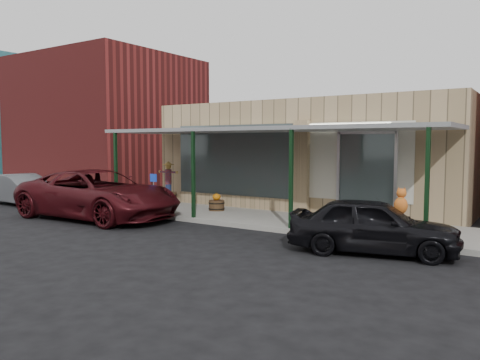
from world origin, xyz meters
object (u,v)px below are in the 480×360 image
Objects in this scene: parked_sedan at (373,225)px; car_grey at (23,190)px; handicap_sign at (154,187)px; barrel_pumpkin at (217,204)px; car_maroon at (98,194)px; barrel_scarecrow at (168,189)px.

car_grey is (-15.03, 0.46, -0.02)m from parked_sedan.
handicap_sign is 8.50m from parked_sedan.
parked_sedan reaches higher than car_grey.
parked_sedan is (6.65, -2.81, 0.28)m from barrel_pumpkin.
car_maroon is at bearing -134.18° from handicap_sign.
car_grey is at bearing 74.94° from parked_sedan.
handicap_sign is 1.93m from car_maroon.
handicap_sign reaches higher than barrel_pumpkin.
barrel_scarecrow reaches higher than car_maroon.
barrel_scarecrow is at bearing -58.94° from car_grey.
handicap_sign is 0.34× the size of car_grey.
parked_sedan is (9.55, -3.44, -0.06)m from barrel_scarecrow.
handicap_sign reaches higher than car_grey.
parked_sedan is 15.03m from car_grey.
barrel_scarecrow is 2.41× the size of barrel_pumpkin.
car_maroon is (-9.52, -0.18, 0.17)m from parked_sedan.
car_maroon is at bearing -94.06° from car_grey.
parked_sedan reaches higher than handicap_sign.
handicap_sign is at bearing 67.42° from parked_sedan.
car_maroon reaches higher than barrel_pumpkin.
barrel_pumpkin is 0.12× the size of car_maroon.
barrel_scarecrow is 2.99m from barrel_pumpkin.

